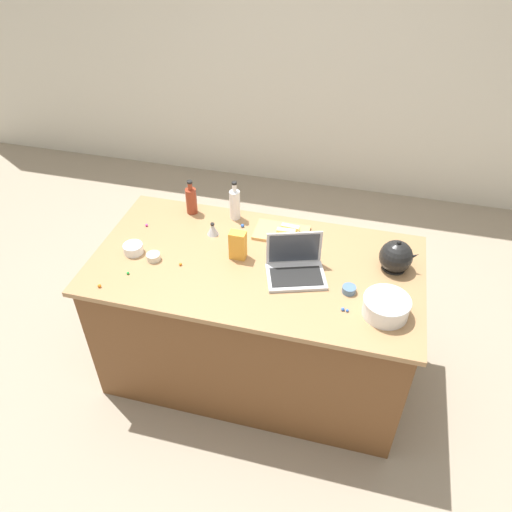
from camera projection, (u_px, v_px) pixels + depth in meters
name	position (u px, v px, depth m)	size (l,w,h in m)	color
ground_plane	(256.00, 366.00, 3.35)	(12.00, 12.00, 0.00)	gray
wall_back	(326.00, 53.00, 4.37)	(8.00, 0.10, 2.60)	beige
island_counter	(256.00, 319.00, 3.06)	(1.84, 0.97, 0.90)	brown
laptop	(295.00, 267.00, 2.68)	(0.36, 0.32, 0.22)	#B7B7BC
mixing_bowl_large	(386.00, 306.00, 2.44)	(0.23, 0.23, 0.10)	white
bottle_vinegar	(235.00, 204.00, 3.05)	(0.07, 0.07, 0.26)	white
bottle_soy	(191.00, 200.00, 3.11)	(0.07, 0.07, 0.23)	maroon
kettle	(396.00, 257.00, 2.69)	(0.21, 0.18, 0.20)	black
cutting_board	(282.00, 233.00, 2.98)	(0.32, 0.20, 0.02)	tan
butter_stick_left	(286.00, 232.00, 2.94)	(0.11, 0.04, 0.04)	#F4E58C
butter_stick_right	(290.00, 228.00, 2.97)	(0.11, 0.04, 0.04)	#F4E58C
ramekin_small	(133.00, 249.00, 2.83)	(0.11, 0.11, 0.05)	white
ramekin_medium	(153.00, 257.00, 2.79)	(0.08, 0.08, 0.04)	beige
ramekin_wide	(349.00, 289.00, 2.58)	(0.07, 0.07, 0.04)	slate
kitchen_timer	(213.00, 229.00, 2.96)	(0.07, 0.07, 0.08)	#B2B2B7
candy_bag	(238.00, 245.00, 2.76)	(0.09, 0.06, 0.17)	gold
candy_0	(347.00, 310.00, 2.48)	(0.02, 0.02, 0.02)	blue
candy_1	(99.00, 286.00, 2.62)	(0.02, 0.02, 0.02)	orange
candy_2	(126.00, 247.00, 2.87)	(0.02, 0.02, 0.02)	#CC3399
candy_3	(388.00, 253.00, 2.83)	(0.01, 0.01, 0.01)	green
candy_4	(147.00, 225.00, 3.04)	(0.02, 0.02, 0.02)	#CC3399
candy_5	(180.00, 264.00, 2.76)	(0.02, 0.02, 0.02)	orange
candy_6	(242.00, 226.00, 3.03)	(0.02, 0.02, 0.02)	blue
candy_7	(128.00, 273.00, 2.70)	(0.02, 0.02, 0.02)	green
candy_8	(343.00, 309.00, 2.49)	(0.02, 0.02, 0.02)	blue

